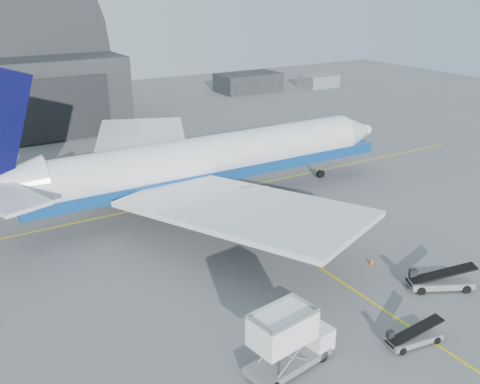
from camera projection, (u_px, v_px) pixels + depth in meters
ground at (320, 268)px, 45.13m from camera, size 200.00×200.00×0.00m
taxi_lines at (242, 216)px, 55.22m from camera, size 80.00×42.12×0.02m
distant_bldg_a at (248, 91)px, 120.94m from camera, size 14.00×8.00×4.00m
distant_bldg_b at (318, 87)px, 125.98m from camera, size 8.00×6.00×2.80m
airliner at (199, 162)px, 56.58m from camera, size 49.24×47.75×17.28m
catering_truck at (288, 340)px, 32.56m from camera, size 6.21×3.05×4.09m
pushback_tug at (279, 223)px, 52.13m from camera, size 3.85×2.33×1.75m
belt_loader_a at (413, 338)px, 35.38m from camera, size 4.22×1.91×1.58m
belt_loader_b at (439, 281)px, 41.85m from camera, size 5.18×3.78×2.01m
traffic_cone at (371, 262)px, 45.65m from camera, size 0.35×0.35×0.51m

